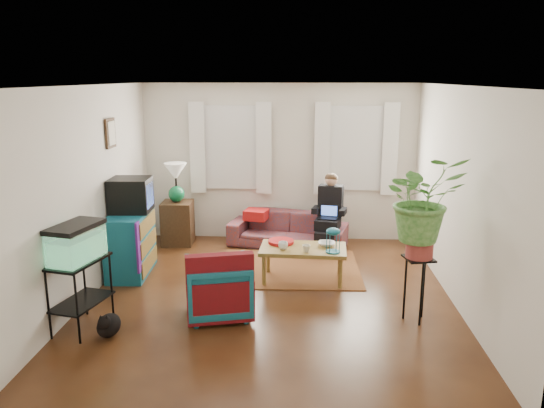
# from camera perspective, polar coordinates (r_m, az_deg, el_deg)

# --- Properties ---
(floor) EXTENTS (4.50, 5.00, 0.01)m
(floor) POSITION_cam_1_polar(r_m,az_deg,el_deg) (6.79, -0.20, -9.86)
(floor) COLOR #4F2B14
(floor) RESTS_ON ground
(ceiling) EXTENTS (4.50, 5.00, 0.01)m
(ceiling) POSITION_cam_1_polar(r_m,az_deg,el_deg) (6.23, -0.22, 12.64)
(ceiling) COLOR white
(ceiling) RESTS_ON wall_back
(wall_back) EXTENTS (4.50, 0.01, 2.60)m
(wall_back) POSITION_cam_1_polar(r_m,az_deg,el_deg) (8.84, 0.78, 4.46)
(wall_back) COLOR silver
(wall_back) RESTS_ON floor
(wall_front) EXTENTS (4.50, 0.01, 2.60)m
(wall_front) POSITION_cam_1_polar(r_m,az_deg,el_deg) (3.99, -2.40, -7.00)
(wall_front) COLOR silver
(wall_front) RESTS_ON floor
(wall_left) EXTENTS (0.01, 5.00, 2.60)m
(wall_left) POSITION_cam_1_polar(r_m,az_deg,el_deg) (6.90, -19.21, 1.09)
(wall_left) COLOR silver
(wall_left) RESTS_ON floor
(wall_right) EXTENTS (0.01, 5.00, 2.60)m
(wall_right) POSITION_cam_1_polar(r_m,az_deg,el_deg) (6.65, 19.55, 0.60)
(wall_right) COLOR silver
(wall_right) RESTS_ON floor
(window_left) EXTENTS (1.08, 0.04, 1.38)m
(window_left) POSITION_cam_1_polar(r_m,az_deg,el_deg) (8.86, -4.43, 6.07)
(window_left) COLOR white
(window_left) RESTS_ON wall_back
(window_right) EXTENTS (1.08, 0.04, 1.38)m
(window_right) POSITION_cam_1_polar(r_m,az_deg,el_deg) (8.82, 8.97, 5.92)
(window_right) COLOR white
(window_right) RESTS_ON wall_back
(curtains_left) EXTENTS (1.36, 0.06, 1.50)m
(curtains_left) POSITION_cam_1_polar(r_m,az_deg,el_deg) (8.78, -4.49, 6.00)
(curtains_left) COLOR white
(curtains_left) RESTS_ON wall_back
(curtains_right) EXTENTS (1.36, 0.06, 1.50)m
(curtains_right) POSITION_cam_1_polar(r_m,az_deg,el_deg) (8.74, 9.02, 5.85)
(curtains_right) COLOR white
(curtains_right) RESTS_ON wall_back
(picture_frame) EXTENTS (0.04, 0.32, 0.40)m
(picture_frame) POSITION_cam_1_polar(r_m,az_deg,el_deg) (7.57, -16.92, 7.30)
(picture_frame) COLOR #3D2616
(picture_frame) RESTS_ON wall_left
(area_rug) EXTENTS (2.04, 1.65, 0.01)m
(area_rug) POSITION_cam_1_polar(r_m,az_deg,el_deg) (7.70, 1.86, -6.91)
(area_rug) COLOR brown
(area_rug) RESTS_ON floor
(sofa) EXTENTS (1.99, 1.15, 0.73)m
(sofa) POSITION_cam_1_polar(r_m,az_deg,el_deg) (8.60, 1.72, -2.18)
(sofa) COLOR brown
(sofa) RESTS_ON floor
(seated_person) EXTENTS (0.59, 0.67, 1.12)m
(seated_person) POSITION_cam_1_polar(r_m,az_deg,el_deg) (8.40, 6.18, -1.27)
(seated_person) COLOR black
(seated_person) RESTS_ON sofa
(side_table) EXTENTS (0.51, 0.51, 0.71)m
(side_table) POSITION_cam_1_polar(r_m,az_deg,el_deg) (8.85, -10.10, -2.01)
(side_table) COLOR #3F2017
(side_table) RESTS_ON floor
(table_lamp) EXTENTS (0.38, 0.38, 0.65)m
(table_lamp) POSITION_cam_1_polar(r_m,az_deg,el_deg) (8.70, -10.28, 2.18)
(table_lamp) COLOR white
(table_lamp) RESTS_ON side_table
(dresser) EXTENTS (0.54, 1.00, 0.88)m
(dresser) POSITION_cam_1_polar(r_m,az_deg,el_deg) (7.64, -14.98, -4.12)
(dresser) COLOR #125E6D
(dresser) RESTS_ON floor
(crt_tv) EXTENTS (0.56, 0.51, 0.47)m
(crt_tv) POSITION_cam_1_polar(r_m,az_deg,el_deg) (7.56, -14.96, 0.96)
(crt_tv) COLOR black
(crt_tv) RESTS_ON dresser
(aquarium_stand) EXTENTS (0.54, 0.77, 0.79)m
(aquarium_stand) POSITION_cam_1_polar(r_m,az_deg,el_deg) (6.19, -19.85, -9.17)
(aquarium_stand) COLOR black
(aquarium_stand) RESTS_ON floor
(aquarium) EXTENTS (0.49, 0.70, 0.41)m
(aquarium) POSITION_cam_1_polar(r_m,az_deg,el_deg) (6.00, -20.31, -3.86)
(aquarium) COLOR #7FD899
(aquarium) RESTS_ON aquarium_stand
(black_cat) EXTENTS (0.27, 0.38, 0.31)m
(black_cat) POSITION_cam_1_polar(r_m,az_deg,el_deg) (6.02, -17.16, -12.13)
(black_cat) COLOR black
(black_cat) RESTS_ON floor
(armchair) EXTENTS (0.86, 0.83, 0.74)m
(armchair) POSITION_cam_1_polar(r_m,az_deg,el_deg) (6.19, -5.82, -8.63)
(armchair) COLOR #135374
(armchair) RESTS_ON floor
(serape_throw) EXTENTS (0.76, 0.35, 0.61)m
(serape_throw) POSITION_cam_1_polar(r_m,az_deg,el_deg) (5.87, -5.59, -8.28)
(serape_throw) COLOR #9E0A0A
(serape_throw) RESTS_ON armchair
(coffee_table) EXTENTS (1.17, 0.68, 0.47)m
(coffee_table) POSITION_cam_1_polar(r_m,az_deg,el_deg) (7.20, 3.34, -6.47)
(coffee_table) COLOR brown
(coffee_table) RESTS_ON floor
(cup_a) EXTENTS (0.14, 0.14, 0.10)m
(cup_a) POSITION_cam_1_polar(r_m,az_deg,el_deg) (7.02, 1.20, -4.49)
(cup_a) COLOR white
(cup_a) RESTS_ON coffee_table
(cup_b) EXTENTS (0.11, 0.11, 0.10)m
(cup_b) POSITION_cam_1_polar(r_m,az_deg,el_deg) (6.93, 3.72, -4.80)
(cup_b) COLOR beige
(cup_b) RESTS_ON coffee_table
(bowl) EXTENTS (0.24, 0.24, 0.06)m
(bowl) POSITION_cam_1_polar(r_m,az_deg,el_deg) (7.20, 5.89, -4.28)
(bowl) COLOR white
(bowl) RESTS_ON coffee_table
(snack_tray) EXTENTS (0.37, 0.37, 0.04)m
(snack_tray) POSITION_cam_1_polar(r_m,az_deg,el_deg) (7.28, 0.97, -4.07)
(snack_tray) COLOR #B21414
(snack_tray) RESTS_ON coffee_table
(birdcage) EXTENTS (0.20, 0.20, 0.33)m
(birdcage) POSITION_cam_1_polar(r_m,az_deg,el_deg) (6.92, 6.59, -3.87)
(birdcage) COLOR #115B6B
(birdcage) RESTS_ON coffee_table
(plant_stand) EXTENTS (0.38, 0.38, 0.75)m
(plant_stand) POSITION_cam_1_polar(r_m,az_deg,el_deg) (6.23, 15.29, -8.83)
(plant_stand) COLOR black
(plant_stand) RESTS_ON floor
(potted_plant) EXTENTS (1.00, 0.91, 0.96)m
(potted_plant) POSITION_cam_1_polar(r_m,az_deg,el_deg) (5.96, 15.82, -0.82)
(potted_plant) COLOR #599947
(potted_plant) RESTS_ON plant_stand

